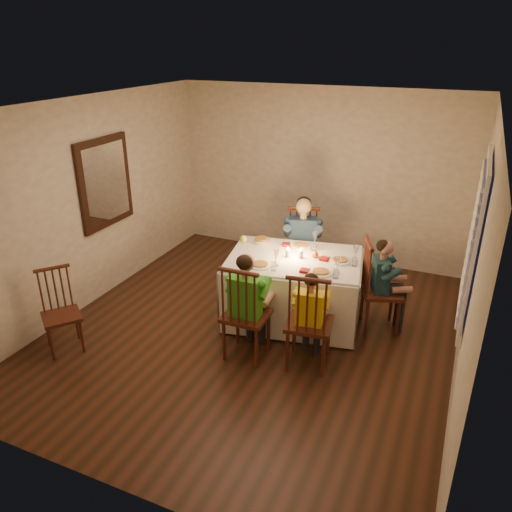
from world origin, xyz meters
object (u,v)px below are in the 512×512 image
at_px(child_teal, 377,328).
at_px(child_green, 247,354).
at_px(adult, 301,288).
at_px(chair_adult, 301,288).
at_px(dining_table, 294,276).
at_px(child_yellow, 307,363).
at_px(serving_bowl, 262,241).
at_px(chair_end, 377,328).
at_px(chair_extra, 67,349).
at_px(chair_near_right, 307,363).
at_px(chair_near_left, 247,354).

bearing_deg(child_teal, child_green, 112.47).
bearing_deg(child_green, adult, -92.18).
bearing_deg(chair_adult, dining_table, -95.87).
bearing_deg(child_yellow, serving_bowl, -55.24).
distance_m(dining_table, serving_bowl, 0.65).
xyz_separation_m(chair_end, serving_bowl, (-1.55, 0.07, 0.86)).
bearing_deg(chair_extra, child_yellow, -34.30).
bearing_deg(chair_extra, chair_adult, -0.22).
distance_m(adult, child_teal, 1.34).
xyz_separation_m(dining_table, serving_bowl, (-0.54, 0.26, 0.26)).
relative_size(child_green, child_yellow, 1.12).
xyz_separation_m(chair_near_right, chair_end, (0.55, 1.02, 0.00)).
relative_size(chair_near_right, child_yellow, 1.03).
xyz_separation_m(child_yellow, child_teal, (0.55, 1.02, 0.00)).
relative_size(chair_extra, child_yellow, 0.87).
relative_size(chair_near_right, adult, 0.86).
xyz_separation_m(chair_end, chair_extra, (-3.12, -1.85, 0.00)).
distance_m(chair_end, adult, 1.34).
height_order(chair_end, child_teal, child_teal).
distance_m(chair_adult, chair_end, 1.34).
relative_size(chair_extra, child_green, 0.78).
height_order(chair_adult, chair_extra, chair_adult).
xyz_separation_m(chair_near_right, child_teal, (0.55, 1.02, 0.00)).
bearing_deg(chair_end, adult, 42.27).
bearing_deg(chair_end, chair_extra, 100.20).
bearing_deg(child_teal, adult, 42.27).
bearing_deg(serving_bowl, chair_end, -2.41).
bearing_deg(adult, dining_table, -95.87).
xyz_separation_m(child_green, child_yellow, (0.67, 0.11, 0.00)).
relative_size(dining_table, serving_bowl, 8.32).
bearing_deg(child_yellow, chair_extra, 9.87).
xyz_separation_m(chair_end, child_yellow, (-0.55, -1.02, 0.00)).
distance_m(chair_adult, chair_extra, 3.13).
height_order(chair_near_left, chair_end, same).
relative_size(chair_end, serving_bowl, 5.30).
distance_m(chair_near_left, chair_near_right, 0.68).
xyz_separation_m(chair_extra, child_teal, (3.12, 1.85, 0.00)).
bearing_deg(chair_near_left, chair_extra, 19.37).
bearing_deg(serving_bowl, child_teal, -2.41).
relative_size(dining_table, child_yellow, 1.62).
bearing_deg(chair_extra, chair_near_left, -31.51).
bearing_deg(adult, chair_near_right, -86.47).
height_order(chair_adult, chair_end, same).
bearing_deg(chair_end, dining_table, 80.49).
height_order(chair_near_left, chair_near_right, same).
bearing_deg(child_teal, chair_extra, 100.20).
height_order(chair_extra, child_yellow, child_yellow).
xyz_separation_m(chair_adult, serving_bowl, (-0.36, -0.55, 0.86)).
bearing_deg(chair_adult, serving_bowl, -141.37).
height_order(child_yellow, child_teal, child_teal).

